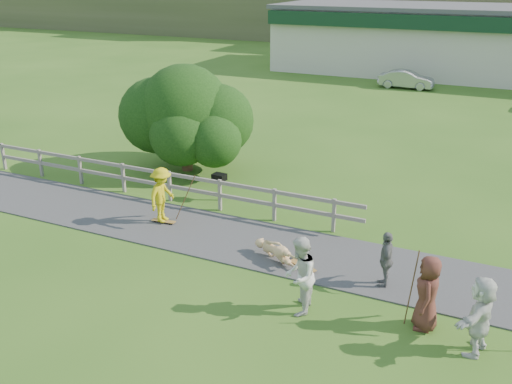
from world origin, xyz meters
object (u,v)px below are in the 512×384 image
tree (186,131)px  car_silver (406,79)px  skater_fallen (277,252)px  spectator_c (428,293)px  skater_rider (162,198)px  spectator_d (480,316)px  bbq (220,187)px  spectator_b (386,260)px  spectator_a (300,276)px

tree → car_silver: bearing=77.9°
skater_fallen → car_silver: 26.76m
spectator_c → car_silver: size_ratio=0.48×
skater_fallen → spectator_c: size_ratio=0.92×
skater_fallen → car_silver: bearing=30.3°
skater_rider → spectator_d: size_ratio=1.00×
car_silver → skater_fallen: bearing=-176.9°
skater_rider → bbq: skater_rider is taller
spectator_b → bbq: size_ratio=1.55×
skater_fallen → skater_rider: bearing=105.9°
car_silver → tree: 21.57m
spectator_a → spectator_c: size_ratio=1.08×
spectator_c → tree: bearing=-132.9°
spectator_c → spectator_d: (1.14, -0.45, 0.00)m
skater_fallen → spectator_a: 2.63m
skater_rider → spectator_a: bearing=-117.2°
spectator_c → spectator_d: spectator_d is taller
skater_rider → tree: tree is taller
spectator_a → bbq: 7.43m
skater_rider → bbq: bearing=-15.7°
spectator_c → spectator_a: bearing=-86.8°
bbq → skater_fallen: bearing=-37.8°
spectator_c → skater_rider: bearing=-113.9°
skater_rider → spectator_d: bearing=-106.3°
skater_fallen → spectator_d: bearing=-83.2°
car_silver → bbq: 23.45m
tree → skater_rider: bearing=-66.7°
car_silver → spectator_c: bearing=-168.6°
spectator_b → bbq: bearing=-126.6°
tree → bbq: size_ratio=5.88×
tree → spectator_c: bearing=-33.6°
skater_fallen → spectator_d: 5.77m
spectator_d → bbq: bearing=-106.4°
spectator_b → spectator_c: 1.90m
spectator_a → tree: (-7.85, 7.72, 0.65)m
spectator_d → bbq: spectator_d is taller
spectator_b → spectator_c: size_ratio=0.85×
spectator_a → car_silver: bearing=176.1°
tree → bbq: 3.78m
spectator_a → spectator_b: size_ratio=1.26×
skater_fallen → car_silver: (-1.87, 26.70, 0.31)m
spectator_b → tree: tree is taller
skater_rider → spectator_a: (5.77, -2.87, 0.07)m
skater_fallen → tree: 8.62m
spectator_c → spectator_d: bearing=59.4°
skater_fallen → tree: tree is taller
skater_rider → tree: bearing=22.5°
skater_rider → tree: (-2.08, 4.85, 0.72)m
spectator_a → spectator_c: (2.81, 0.62, -0.07)m
skater_rider → bbq: (0.68, 2.53, -0.40)m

